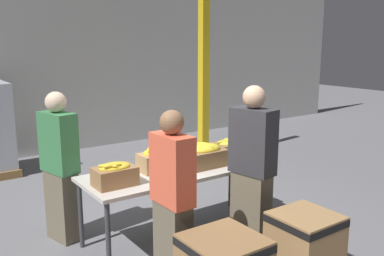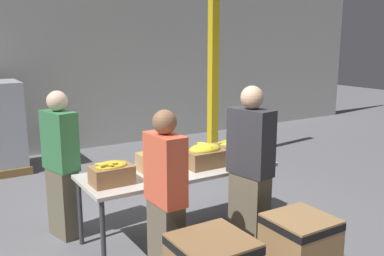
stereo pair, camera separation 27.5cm
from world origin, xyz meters
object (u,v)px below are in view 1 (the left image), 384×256
object	(u,v)px
banana_box_2	(205,155)
volunteer_0	(60,168)
volunteer_2	(173,199)
support_pillar	(204,52)
banana_box_3	(231,148)
sorting_table	(180,174)
volunteer_1	(252,169)
donation_bin_1	(305,243)
banana_box_1	(156,159)
banana_box_0	(115,174)

from	to	relation	value
banana_box_2	volunteer_0	xyz separation A→B (m)	(-1.44, 0.74, -0.09)
volunteer_2	support_pillar	xyz separation A→B (m)	(2.64, 3.09, 1.19)
banana_box_3	support_pillar	size ratio (longest dim) A/B	0.11
sorting_table	volunteer_1	distance (m)	0.84
donation_bin_1	sorting_table	bearing A→B (deg)	108.47
banana_box_2	banana_box_3	xyz separation A→B (m)	(0.50, 0.14, -0.02)
volunteer_2	support_pillar	size ratio (longest dim) A/B	0.41
banana_box_3	volunteer_1	size ratio (longest dim) A/B	0.25
volunteer_0	banana_box_2	bearing A→B (deg)	48.46
banana_box_1	banana_box_3	bearing A→B (deg)	-1.51
banana_box_0	donation_bin_1	xyz separation A→B (m)	(1.31, -1.32, -0.57)
banana_box_3	volunteer_1	xyz separation A→B (m)	(-0.34, -0.76, -0.03)
volunteer_1	banana_box_1	bearing A→B (deg)	32.23
volunteer_0	donation_bin_1	bearing A→B (deg)	23.41
volunteer_1	volunteer_2	xyz separation A→B (m)	(-1.05, -0.08, -0.07)
banana_box_0	support_pillar	bearing A→B (deg)	39.90
banana_box_0	donation_bin_1	distance (m)	1.95
volunteer_2	donation_bin_1	size ratio (longest dim) A/B	2.61
banana_box_0	volunteer_2	world-z (taller)	volunteer_2
sorting_table	volunteer_0	world-z (taller)	volunteer_0
volunteer_0	volunteer_2	bearing A→B (deg)	6.57
banana_box_2	donation_bin_1	size ratio (longest dim) A/B	0.76
banana_box_1	banana_box_2	world-z (taller)	banana_box_2
volunteer_2	volunteer_1	bearing A→B (deg)	-87.09
banana_box_1	volunteer_1	distance (m)	1.06
support_pillar	banana_box_2	bearing A→B (deg)	-126.23
volunteer_0	banana_box_3	bearing A→B (deg)	58.53
volunteer_1	support_pillar	size ratio (longest dim) A/B	0.44
banana_box_1	support_pillar	distance (m)	3.38
banana_box_1	volunteer_0	world-z (taller)	volunteer_0
banana_box_0	volunteer_1	distance (m)	1.43
banana_box_3	sorting_table	bearing A→B (deg)	-175.07
volunteer_2	support_pillar	distance (m)	4.24
banana_box_2	donation_bin_1	world-z (taller)	banana_box_2
banana_box_3	banana_box_2	bearing A→B (deg)	-164.32
banana_box_3	donation_bin_1	xyz separation A→B (m)	(-0.33, -1.48, -0.57)
volunteer_1	support_pillar	distance (m)	3.58
volunteer_0	donation_bin_1	xyz separation A→B (m)	(1.62, -2.08, -0.50)
banana_box_1	donation_bin_1	world-z (taller)	banana_box_1
sorting_table	volunteer_1	xyz separation A→B (m)	(0.46, -0.69, 0.14)
donation_bin_1	banana_box_3	bearing A→B (deg)	77.57
banana_box_0	volunteer_1	world-z (taller)	volunteer_1
volunteer_0	volunteer_2	world-z (taller)	volunteer_0
sorting_table	banana_box_2	xyz separation A→B (m)	(0.30, -0.07, 0.19)
banana_box_2	banana_box_1	bearing A→B (deg)	162.84
banana_box_1	volunteer_1	bearing A→B (deg)	-47.87
banana_box_2	donation_bin_1	distance (m)	1.47
support_pillar	banana_box_1	bearing A→B (deg)	-135.97
banana_box_3	volunteer_1	world-z (taller)	volunteer_1
sorting_table	volunteer_2	xyz separation A→B (m)	(-0.59, -0.77, 0.07)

